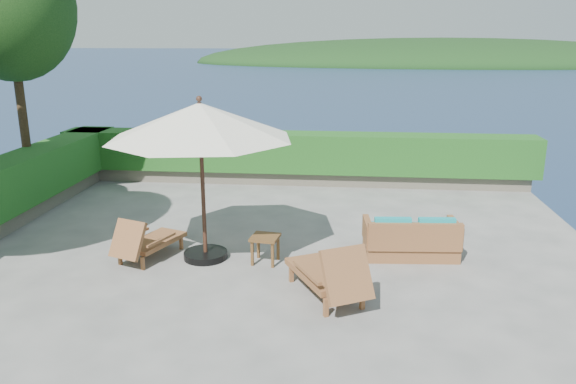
# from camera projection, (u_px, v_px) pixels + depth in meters

# --- Properties ---
(ground) EXTENTS (12.00, 12.00, 0.00)m
(ground) POSITION_uv_depth(u_px,v_px,m) (266.00, 266.00, 9.62)
(ground) COLOR gray
(ground) RESTS_ON ground
(foundation) EXTENTS (12.00, 12.00, 3.00)m
(foundation) POSITION_uv_depth(u_px,v_px,m) (267.00, 346.00, 10.04)
(foundation) COLOR #5D544A
(foundation) RESTS_ON ocean
(offshore_island) EXTENTS (126.00, 57.60, 12.60)m
(offshore_island) POSITION_uv_depth(u_px,v_px,m) (440.00, 63.00, 142.15)
(offshore_island) COLOR black
(offshore_island) RESTS_ON ocean
(planter_wall_far) EXTENTS (12.00, 0.60, 0.36)m
(planter_wall_far) POSITION_uv_depth(u_px,v_px,m) (295.00, 177.00, 14.94)
(planter_wall_far) COLOR #6E6858
(planter_wall_far) RESTS_ON ground
(hedge_far) EXTENTS (12.40, 0.90, 1.00)m
(hedge_far) POSITION_uv_depth(u_px,v_px,m) (295.00, 152.00, 14.76)
(hedge_far) COLOR #174413
(hedge_far) RESTS_ON planter_wall_far
(tree_far) EXTENTS (2.80, 2.80, 6.03)m
(tree_far) POSITION_uv_depth(u_px,v_px,m) (9.00, 7.00, 12.09)
(tree_far) COLOR #48321B
(tree_far) RESTS_ON ground
(patio_umbrella) EXTENTS (3.83, 3.83, 2.86)m
(patio_umbrella) POSITION_uv_depth(u_px,v_px,m) (200.00, 123.00, 9.30)
(patio_umbrella) COLOR black
(patio_umbrella) RESTS_ON ground
(lounge_left) EXTENTS (1.05, 1.54, 0.82)m
(lounge_left) POSITION_uv_depth(u_px,v_px,m) (146.00, 241.00, 9.81)
(lounge_left) COLOR brown
(lounge_left) RESTS_ON ground
(lounge_right) EXTENTS (1.40, 1.81, 0.97)m
(lounge_right) POSITION_uv_depth(u_px,v_px,m) (330.00, 274.00, 8.30)
(lounge_right) COLOR brown
(lounge_right) RESTS_ON ground
(side_table) EXTENTS (0.52, 0.52, 0.49)m
(side_table) POSITION_uv_depth(u_px,v_px,m) (265.00, 241.00, 9.65)
(side_table) COLOR brown
(side_table) RESTS_ON ground
(wicker_loveseat) EXTENTS (1.70, 0.96, 0.80)m
(wicker_loveseat) POSITION_uv_depth(u_px,v_px,m) (411.00, 240.00, 9.93)
(wicker_loveseat) COLOR brown
(wicker_loveseat) RESTS_ON ground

